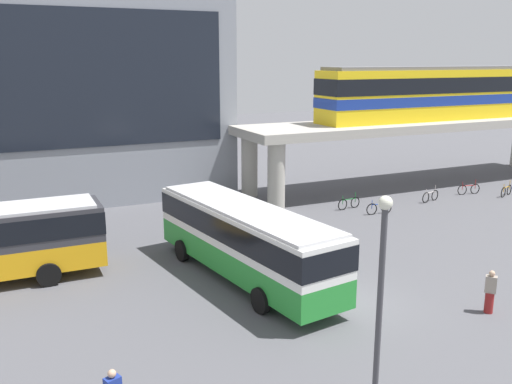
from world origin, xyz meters
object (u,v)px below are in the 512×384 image
(bicycle_orange, at_px, (506,191))
(bicycle_red, at_px, (469,189))
(train, at_px, (434,92))
(bus_main, at_px, (245,235))
(station_building, at_px, (27,87))
(bicycle_silver, at_px, (430,196))
(bicycle_blue, at_px, (379,208))
(bicycle_green, at_px, (349,203))
(pedestrian_waiting_near_stop, at_px, (490,293))

(bicycle_orange, bearing_deg, bicycle_red, 143.49)
(train, xyz_separation_m, bicycle_red, (0.04, -4.06, -6.44))
(train, bearing_deg, bus_main, -150.52)
(station_building, height_order, bicycle_silver, station_building)
(bicycle_red, bearing_deg, bicycle_blue, -170.48)
(bicycle_orange, bearing_deg, bicycle_green, 171.50)
(bicycle_orange, distance_m, bicycle_red, 2.46)
(bus_main, relative_size, bicycle_orange, 6.66)
(bicycle_silver, bearing_deg, train, 49.93)
(train, distance_m, bicycle_red, 7.61)
(station_building, height_order, bicycle_blue, station_building)
(train, distance_m, bicycle_blue, 12.17)
(bicycle_red, height_order, pedestrian_waiting_near_stop, pedestrian_waiting_near_stop)
(bus_main, bearing_deg, bicycle_blue, 27.18)
(train, relative_size, bicycle_orange, 11.06)
(train, xyz_separation_m, bicycle_silver, (-3.80, -4.51, -6.44))
(bicycle_silver, bearing_deg, pedestrian_waiting_near_stop, -124.82)
(bicycle_red, bearing_deg, bus_main, -159.98)
(bicycle_silver, bearing_deg, bicycle_green, 172.81)
(bicycle_orange, distance_m, pedestrian_waiting_near_stop, 19.97)
(bicycle_red, xyz_separation_m, bicycle_silver, (-3.84, -0.45, 0.00))
(bicycle_red, bearing_deg, bicycle_silver, -173.25)
(bicycle_orange, xyz_separation_m, bicycle_red, (-1.98, 1.46, 0.00))
(station_building, relative_size, bicycle_green, 14.32)
(train, xyz_separation_m, bicycle_blue, (-8.72, -5.53, -6.44))
(bicycle_red, xyz_separation_m, bicycle_blue, (-8.77, -1.47, 0.00))
(bus_main, height_order, bicycle_red, bus_main)
(pedestrian_waiting_near_stop, bearing_deg, bicycle_blue, 69.99)
(bicycle_silver, relative_size, bicycle_blue, 0.98)
(station_building, distance_m, bicycle_orange, 33.56)
(station_building, height_order, train, station_building)
(train, bearing_deg, pedestrian_waiting_near_stop, -126.19)
(station_building, xyz_separation_m, bicycle_green, (17.53, -13.13, -6.95))
(bus_main, height_order, bicycle_orange, bus_main)
(bicycle_green, distance_m, bicycle_blue, 2.03)
(bicycle_green, bearing_deg, bicycle_orange, -8.50)
(station_building, relative_size, bicycle_silver, 14.61)
(station_building, xyz_separation_m, train, (27.25, -9.36, -0.51))
(pedestrian_waiting_near_stop, bearing_deg, bicycle_orange, 39.63)
(train, distance_m, pedestrian_waiting_near_stop, 23.41)
(bus_main, xyz_separation_m, bicycle_green, (10.57, 7.70, -1.63))
(station_building, distance_m, train, 28.82)
(bicycle_red, bearing_deg, pedestrian_waiting_near_stop, -133.35)
(bicycle_silver, bearing_deg, bus_main, -157.13)
(bus_main, relative_size, bicycle_red, 6.35)
(bicycle_green, bearing_deg, bus_main, -143.92)
(bus_main, bearing_deg, bicycle_silver, 22.87)
(bicycle_red, distance_m, bicycle_silver, 3.87)
(bicycle_red, distance_m, bicycle_green, 9.77)
(bicycle_red, xyz_separation_m, bicycle_green, (-9.76, 0.29, 0.00))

